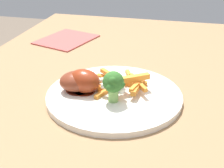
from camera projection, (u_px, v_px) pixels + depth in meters
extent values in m
cube|color=#8E6B47|center=(120.00, 93.00, 0.68)|extent=(1.14, 0.80, 0.03)
cylinder|color=brown|center=(70.00, 103.00, 1.36)|extent=(0.06, 0.06, 0.71)
cylinder|color=white|center=(112.00, 95.00, 0.63)|extent=(0.28, 0.28, 0.01)
cylinder|color=#85B65C|center=(113.00, 95.00, 0.59)|extent=(0.02, 0.02, 0.03)
sphere|color=#316626|center=(113.00, 82.00, 0.58)|extent=(0.04, 0.04, 0.04)
sphere|color=#316626|center=(113.00, 81.00, 0.56)|extent=(0.02, 0.02, 0.02)
sphere|color=#316626|center=(121.00, 84.00, 0.57)|extent=(0.02, 0.02, 0.02)
sphere|color=#316626|center=(111.00, 87.00, 0.57)|extent=(0.02, 0.02, 0.02)
cube|color=orange|center=(130.00, 83.00, 0.66)|extent=(0.02, 0.07, 0.01)
cube|color=orange|center=(117.00, 85.00, 0.64)|extent=(0.07, 0.08, 0.01)
cube|color=orange|center=(137.00, 84.00, 0.62)|extent=(0.06, 0.02, 0.01)
cube|color=orange|center=(112.00, 87.00, 0.64)|extent=(0.10, 0.05, 0.01)
cube|color=orange|center=(138.00, 85.00, 0.62)|extent=(0.08, 0.02, 0.01)
cube|color=orange|center=(131.00, 78.00, 0.68)|extent=(0.07, 0.04, 0.01)
cube|color=orange|center=(131.00, 79.00, 0.62)|extent=(0.05, 0.07, 0.01)
cube|color=orange|center=(138.00, 82.00, 0.63)|extent=(0.07, 0.05, 0.01)
cube|color=orange|center=(119.00, 81.00, 0.66)|extent=(0.03, 0.11, 0.01)
cube|color=orange|center=(113.00, 76.00, 0.65)|extent=(0.06, 0.07, 0.01)
cylinder|color=#521D11|center=(78.00, 90.00, 0.64)|extent=(0.05, 0.05, 0.00)
ellipsoid|color=maroon|center=(78.00, 81.00, 0.63)|extent=(0.08, 0.09, 0.04)
cylinder|color=beige|center=(106.00, 80.00, 0.64)|extent=(0.02, 0.04, 0.01)
sphere|color=silver|center=(115.00, 80.00, 0.64)|extent=(0.02, 0.02, 0.02)
cylinder|color=#611B0C|center=(84.00, 91.00, 0.63)|extent=(0.05, 0.05, 0.00)
ellipsoid|color=maroon|center=(84.00, 81.00, 0.62)|extent=(0.06, 0.08, 0.05)
cylinder|color=beige|center=(111.00, 87.00, 0.60)|extent=(0.02, 0.04, 0.01)
sphere|color=silver|center=(121.00, 89.00, 0.59)|extent=(0.02, 0.02, 0.02)
cube|color=#B74C47|center=(67.00, 39.00, 0.96)|extent=(0.20, 0.18, 0.00)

